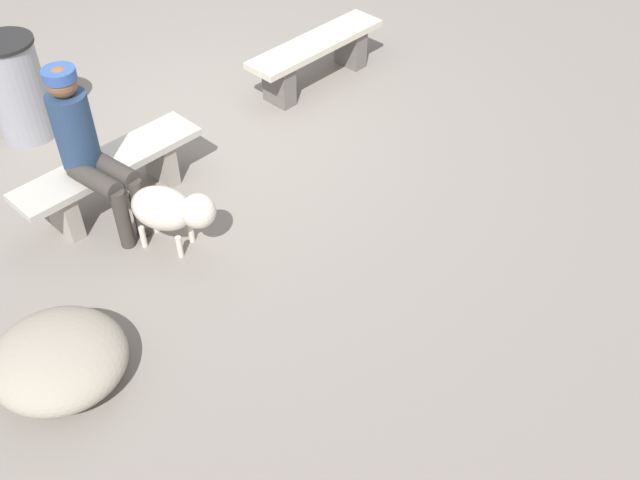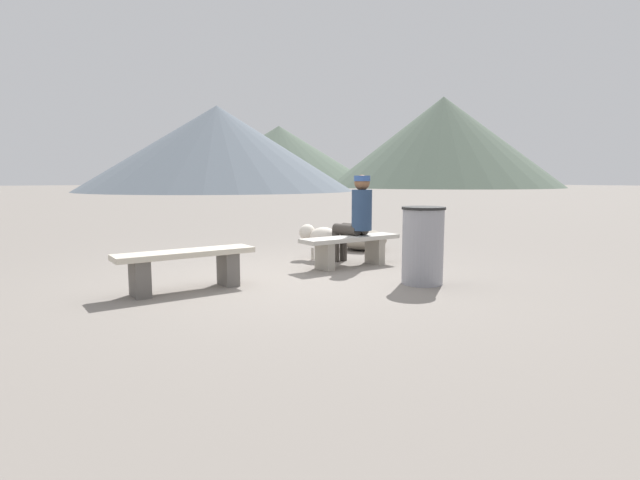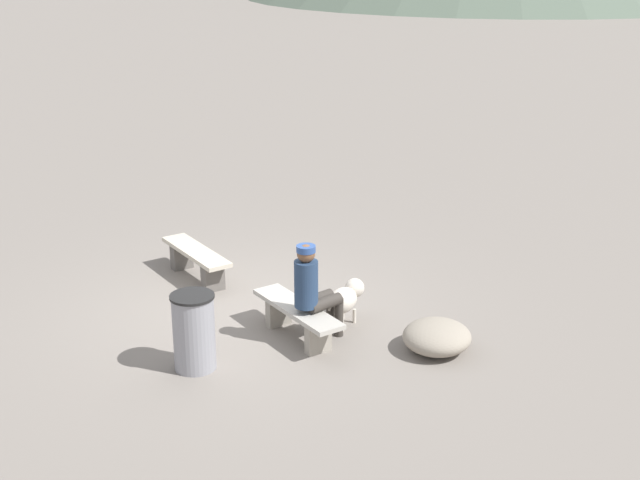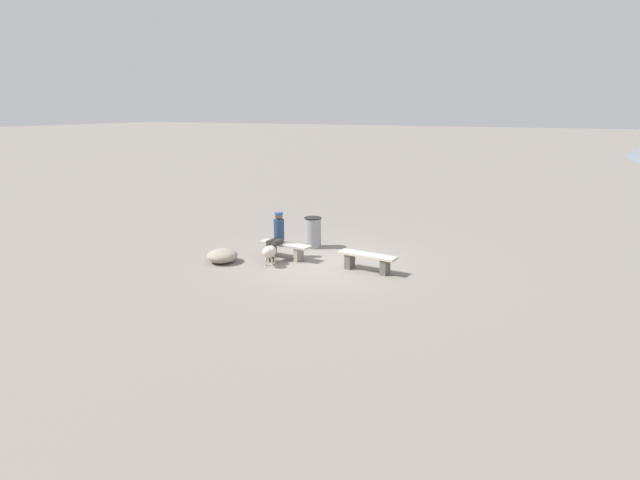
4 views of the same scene
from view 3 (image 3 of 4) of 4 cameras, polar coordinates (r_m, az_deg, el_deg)
name	(u,v)px [view 3 (image 3 of 4)]	position (r m, az deg, el deg)	size (l,w,h in m)	color
ground	(240,313)	(11.48, -5.27, -4.85)	(210.00, 210.00, 0.06)	gray
bench_left	(196,259)	(12.48, -8.16, -1.27)	(1.55, 0.51, 0.45)	#605B56
bench_right	(298,316)	(10.58, -1.49, -5.03)	(1.55, 0.52, 0.43)	gray
seated_person	(313,287)	(10.33, -0.45, -3.13)	(0.31, 0.65, 1.28)	navy
dog	(345,298)	(10.95, 1.69, -3.83)	(0.45, 0.74, 0.53)	beige
trash_bin	(194,332)	(9.93, -8.32, -6.01)	(0.51, 0.51, 0.91)	gray
boulder	(437,337)	(10.43, 7.72, -6.34)	(0.81, 0.84, 0.36)	gray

